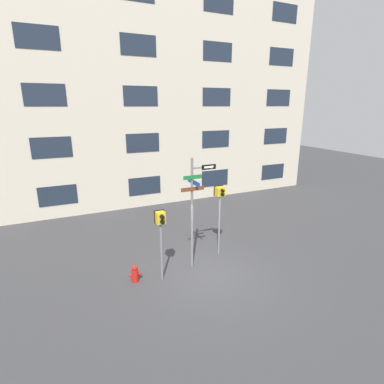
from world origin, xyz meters
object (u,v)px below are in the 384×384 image
object	(u,v)px
pedestrian_signal_right	(220,202)
fire_hydrant	(135,274)
pedestrian_signal_left	(161,227)
street_sign_pole	(194,204)

from	to	relation	value
pedestrian_signal_right	fire_hydrant	size ratio (longest dim) A/B	4.57
pedestrian_signal_right	fire_hydrant	bearing A→B (deg)	-171.08
fire_hydrant	pedestrian_signal_left	bearing A→B (deg)	-17.85
street_sign_pole	pedestrian_signal_right	xyz separation A→B (m)	(1.35, 0.48, -0.23)
street_sign_pole	pedestrian_signal_right	world-z (taller)	street_sign_pole
pedestrian_signal_left	street_sign_pole	bearing A→B (deg)	15.41
street_sign_pole	pedestrian_signal_right	distance (m)	1.45
street_sign_pole	fire_hydrant	distance (m)	3.19
pedestrian_signal_left	pedestrian_signal_right	bearing A→B (deg)	17.38
pedestrian_signal_right	pedestrian_signal_left	bearing A→B (deg)	-162.62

